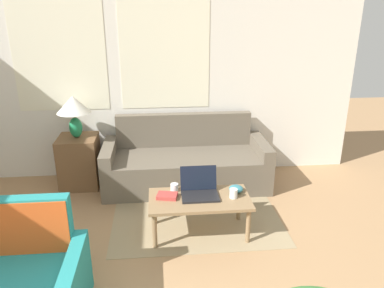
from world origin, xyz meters
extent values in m
cube|color=white|center=(0.00, 4.12, 1.30)|extent=(6.05, 0.05, 2.60)
cube|color=white|center=(-0.71, 4.09, 1.55)|extent=(1.10, 0.01, 1.30)
cube|color=white|center=(0.56, 4.09, 1.55)|extent=(1.10, 0.01, 1.30)
cube|color=#9E8966|center=(0.82, 3.10, 0.00)|extent=(1.76, 1.76, 0.01)
cube|color=#665B4C|center=(0.77, 3.63, 0.21)|extent=(1.72, 0.80, 0.42)
cube|color=#665B4C|center=(0.77, 3.97, 0.42)|extent=(1.72, 0.12, 0.84)
cube|color=#665B4C|center=(-0.16, 3.63, 0.28)|extent=(0.14, 0.80, 0.57)
cube|color=#665B4C|center=(1.71, 3.63, 0.28)|extent=(0.14, 0.80, 0.57)
cube|color=teal|center=(-0.56, 1.87, 0.42)|extent=(0.69, 0.10, 0.85)
cube|color=#D1511E|center=(-0.56, 1.81, 0.52)|extent=(0.67, 0.01, 0.61)
cube|color=brown|center=(-0.54, 3.78, 0.32)|extent=(0.46, 0.46, 0.63)
ellipsoid|color=#1E8451|center=(-0.54, 3.78, 0.76)|extent=(0.15, 0.15, 0.25)
cylinder|color=tan|center=(-0.54, 3.78, 0.91)|extent=(0.02, 0.02, 0.06)
cone|color=white|center=(-0.54, 3.78, 1.04)|extent=(0.40, 0.40, 0.20)
cube|color=#8E704C|center=(0.82, 2.58, 0.37)|extent=(0.98, 0.51, 0.03)
cylinder|color=#8E704C|center=(0.38, 2.37, 0.18)|extent=(0.04, 0.04, 0.36)
cylinder|color=#8E704C|center=(1.26, 2.37, 0.18)|extent=(0.04, 0.04, 0.36)
cylinder|color=#8E704C|center=(0.38, 2.78, 0.18)|extent=(0.04, 0.04, 0.36)
cylinder|color=#8E704C|center=(1.26, 2.78, 0.18)|extent=(0.04, 0.04, 0.36)
cube|color=black|center=(0.83, 2.59, 0.40)|extent=(0.36, 0.24, 0.02)
cube|color=black|center=(0.83, 2.74, 0.52)|extent=(0.36, 0.07, 0.24)
cylinder|color=white|center=(1.15, 2.55, 0.43)|extent=(0.08, 0.08, 0.09)
cylinder|color=white|center=(0.59, 2.75, 0.43)|extent=(0.08, 0.08, 0.08)
ellipsoid|color=teal|center=(1.20, 2.67, 0.42)|extent=(0.14, 0.14, 0.07)
cube|color=#B23D38|center=(0.51, 2.61, 0.41)|extent=(0.22, 0.17, 0.04)
camera|label=1|loc=(0.44, -0.61, 2.13)|focal=35.00mm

